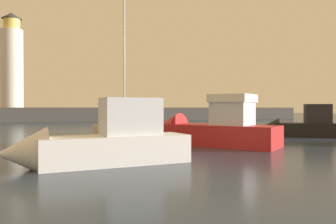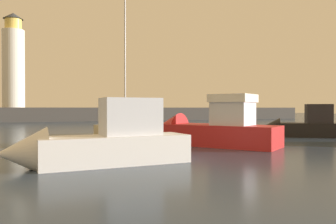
{
  "view_description": "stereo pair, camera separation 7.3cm",
  "coord_description": "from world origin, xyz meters",
  "px_view_note": "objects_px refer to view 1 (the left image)",
  "views": [
    {
      "loc": [
        -4.85,
        -1.23,
        2.27
      ],
      "look_at": [
        0.75,
        12.97,
        2.1
      ],
      "focal_mm": 36.54,
      "sensor_mm": 36.0,
      "label": 1
    },
    {
      "loc": [
        -4.78,
        -1.26,
        2.27
      ],
      "look_at": [
        0.75,
        12.97,
        2.1
      ],
      "focal_mm": 36.54,
      "sensor_mm": 36.0,
      "label": 2
    }
  ],
  "objects_px": {
    "motorboat_6": "(300,126)",
    "lighthouse": "(12,63)",
    "motorboat_0": "(97,143)",
    "motorboat_2": "(203,130)",
    "sailboat_moored": "(131,130)"
  },
  "relations": [
    {
      "from": "motorboat_0",
      "to": "motorboat_2",
      "type": "xyz_separation_m",
      "value": [
        7.43,
        5.21,
        0.07
      ]
    },
    {
      "from": "motorboat_6",
      "to": "sailboat_moored",
      "type": "bearing_deg",
      "value": 159.73
    },
    {
      "from": "motorboat_0",
      "to": "sailboat_moored",
      "type": "relative_size",
      "value": 0.65
    },
    {
      "from": "motorboat_0",
      "to": "motorboat_2",
      "type": "distance_m",
      "value": 9.07
    },
    {
      "from": "motorboat_6",
      "to": "motorboat_2",
      "type": "bearing_deg",
      "value": -165.9
    },
    {
      "from": "motorboat_6",
      "to": "motorboat_0",
      "type": "bearing_deg",
      "value": -156.02
    },
    {
      "from": "motorboat_6",
      "to": "lighthouse",
      "type": "bearing_deg",
      "value": 120.11
    },
    {
      "from": "lighthouse",
      "to": "sailboat_moored",
      "type": "relative_size",
      "value": 1.33
    },
    {
      "from": "motorboat_2",
      "to": "motorboat_6",
      "type": "bearing_deg",
      "value": 14.1
    },
    {
      "from": "sailboat_moored",
      "to": "motorboat_2",
      "type": "bearing_deg",
      "value": -69.32
    },
    {
      "from": "motorboat_6",
      "to": "sailboat_moored",
      "type": "relative_size",
      "value": 0.54
    },
    {
      "from": "motorboat_0",
      "to": "motorboat_6",
      "type": "height_order",
      "value": "motorboat_0"
    },
    {
      "from": "motorboat_0",
      "to": "motorboat_2",
      "type": "bearing_deg",
      "value": 35.07
    },
    {
      "from": "motorboat_2",
      "to": "sailboat_moored",
      "type": "distance_m",
      "value": 7.61
    },
    {
      "from": "motorboat_0",
      "to": "motorboat_2",
      "type": "relative_size",
      "value": 0.88
    }
  ]
}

